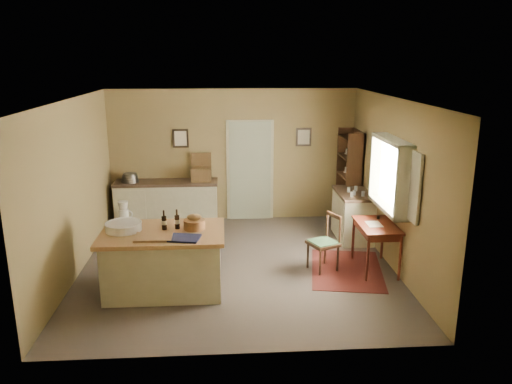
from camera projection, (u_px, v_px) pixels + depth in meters
ground at (237, 266)px, 8.17m from camera, size 5.00×5.00×0.00m
wall_back at (233, 156)px, 10.22m from camera, size 5.00×0.10×2.70m
wall_front at (243, 244)px, 5.40m from camera, size 5.00×0.10×2.70m
wall_left at (74, 189)px, 7.65m from camera, size 0.10×5.00×2.70m
wall_right at (393, 184)px, 7.97m from camera, size 0.10×5.00×2.70m
ceiling at (236, 99)px, 7.46m from camera, size 5.00×5.00×0.00m
door at (250, 170)px, 10.29m from camera, size 0.97×0.06×2.11m
framed_prints at (243, 138)px, 10.11m from camera, size 2.82×0.02×0.38m
window at (393, 174)px, 7.72m from camera, size 0.25×1.99×1.12m
work_island at (163, 259)px, 7.21m from camera, size 1.75×1.14×1.20m
sideboard at (167, 202)px, 10.07m from camera, size 2.05×0.58×1.18m
rug at (347, 270)px, 8.01m from camera, size 1.36×1.77×0.01m
writing_desk at (377, 230)px, 7.87m from camera, size 0.58×0.95×0.82m
desk_chair at (323, 243)px, 7.91m from camera, size 0.55×0.55×0.90m
right_cabinet at (353, 215)px, 9.30m from camera, size 0.60×1.08×0.99m
shelving_unit at (351, 178)px, 9.99m from camera, size 0.33×0.86×1.92m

